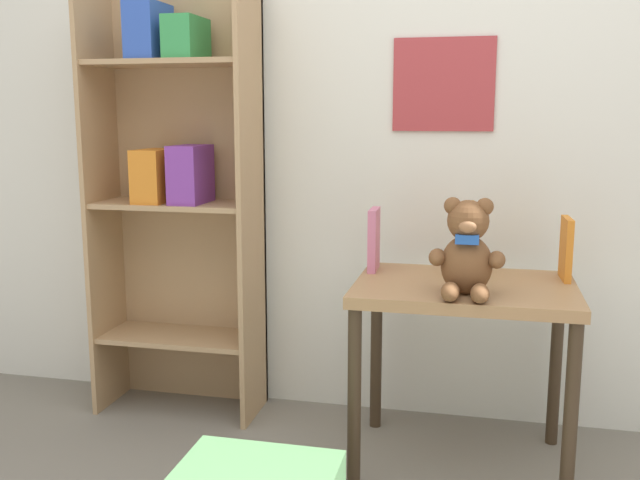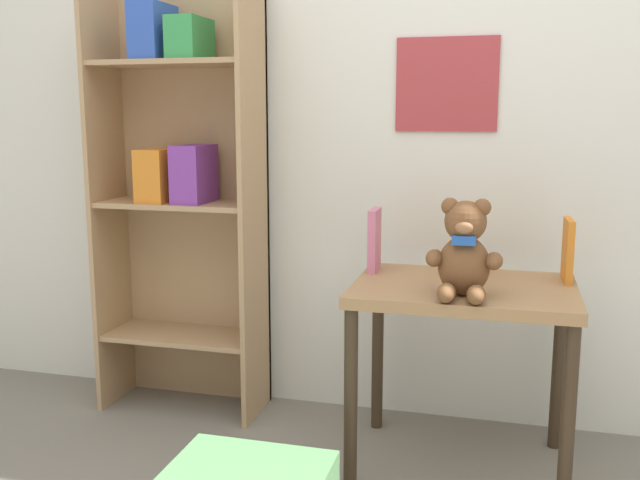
# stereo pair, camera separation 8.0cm
# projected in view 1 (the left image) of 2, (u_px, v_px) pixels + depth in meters

# --- Properties ---
(wall_back) EXTENTS (4.80, 0.07, 2.50)m
(wall_back) POSITION_uv_depth(u_px,v_px,m) (421.00, 71.00, 2.48)
(wall_back) COLOR silver
(wall_back) RESTS_ON ground_plane
(bookshelf_side) EXTENTS (0.60, 0.28, 1.56)m
(bookshelf_side) POSITION_uv_depth(u_px,v_px,m) (178.00, 179.00, 2.59)
(bookshelf_side) COLOR tan
(bookshelf_side) RESTS_ON ground_plane
(display_table) EXTENTS (0.66, 0.50, 0.59)m
(display_table) POSITION_uv_depth(u_px,v_px,m) (464.00, 311.00, 2.19)
(display_table) COLOR #9E754C
(display_table) RESTS_ON ground_plane
(teddy_bear) EXTENTS (0.21, 0.19, 0.28)m
(teddy_bear) POSITION_uv_depth(u_px,v_px,m) (467.00, 251.00, 2.01)
(teddy_bear) COLOR brown
(teddy_bear) RESTS_ON display_table
(book_standing_pink) EXTENTS (0.03, 0.13, 0.20)m
(book_standing_pink) POSITION_uv_depth(u_px,v_px,m) (374.00, 240.00, 2.34)
(book_standing_pink) COLOR #D17093
(book_standing_pink) RESTS_ON display_table
(book_standing_yellow) EXTENTS (0.03, 0.12, 0.24)m
(book_standing_yellow) POSITION_uv_depth(u_px,v_px,m) (467.00, 239.00, 2.26)
(book_standing_yellow) COLOR gold
(book_standing_yellow) RESTS_ON display_table
(book_standing_orange) EXTENTS (0.03, 0.14, 0.19)m
(book_standing_orange) POSITION_uv_depth(u_px,v_px,m) (566.00, 249.00, 2.21)
(book_standing_orange) COLOR orange
(book_standing_orange) RESTS_ON display_table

